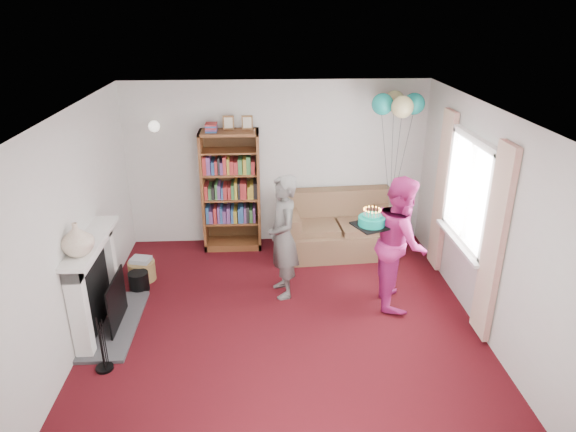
{
  "coord_description": "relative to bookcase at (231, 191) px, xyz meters",
  "views": [
    {
      "loc": [
        -0.23,
        -4.97,
        3.52
      ],
      "look_at": [
        0.07,
        0.6,
        1.19
      ],
      "focal_mm": 32.0,
      "sensor_mm": 36.0,
      "label": 1
    }
  ],
  "objects": [
    {
      "name": "ground",
      "position": [
        0.69,
        -2.3,
        -0.9
      ],
      "size": [
        5.0,
        5.0,
        0.0
      ],
      "primitive_type": "plane",
      "color": "#360908",
      "rests_on": "ground"
    },
    {
      "name": "wall_back",
      "position": [
        0.69,
        0.21,
        0.35
      ],
      "size": [
        4.5,
        0.02,
        2.5
      ],
      "primitive_type": "cube",
      "color": "silver",
      "rests_on": "ground"
    },
    {
      "name": "wall_left",
      "position": [
        -1.57,
        -2.3,
        0.35
      ],
      "size": [
        0.02,
        5.0,
        2.5
      ],
      "primitive_type": "cube",
      "color": "silver",
      "rests_on": "ground"
    },
    {
      "name": "wall_right",
      "position": [
        2.95,
        -2.3,
        0.35
      ],
      "size": [
        0.02,
        5.0,
        2.5
      ],
      "primitive_type": "cube",
      "color": "silver",
      "rests_on": "ground"
    },
    {
      "name": "ceiling",
      "position": [
        0.69,
        -2.3,
        1.61
      ],
      "size": [
        4.5,
        5.0,
        0.01
      ],
      "primitive_type": "cube",
      "color": "white",
      "rests_on": "wall_back"
    },
    {
      "name": "fireplace",
      "position": [
        -1.4,
        -2.11,
        -0.38
      ],
      "size": [
        0.55,
        1.8,
        1.12
      ],
      "color": "#3F3F42",
      "rests_on": "ground"
    },
    {
      "name": "window_bay",
      "position": [
        2.9,
        -1.7,
        0.31
      ],
      "size": [
        0.14,
        2.02,
        2.2
      ],
      "color": "white",
      "rests_on": "ground"
    },
    {
      "name": "wall_sconce",
      "position": [
        -1.06,
        0.06,
        0.99
      ],
      "size": [
        0.16,
        0.23,
        0.16
      ],
      "color": "gold",
      "rests_on": "ground"
    },
    {
      "name": "bookcase",
      "position": [
        0.0,
        0.0,
        0.0
      ],
      "size": [
        0.86,
        0.42,
        2.03
      ],
      "color": "#472B14",
      "rests_on": "ground"
    },
    {
      "name": "sofa",
      "position": [
        1.59,
        -0.23,
        -0.56
      ],
      "size": [
        1.68,
        0.89,
        0.89
      ],
      "rotation": [
        0.0,
        0.0,
        0.07
      ],
      "color": "brown",
      "rests_on": "ground"
    },
    {
      "name": "wicker_basket",
      "position": [
        -1.2,
        -1.01,
        -0.75
      ],
      "size": [
        0.36,
        0.36,
        0.33
      ],
      "rotation": [
        0.0,
        0.0,
        -0.24
      ],
      "color": "olive",
      "rests_on": "ground"
    },
    {
      "name": "person_striped",
      "position": [
        0.71,
        -1.47,
        -0.09
      ],
      "size": [
        0.5,
        0.65,
        1.61
      ],
      "primitive_type": "imported",
      "rotation": [
        0.0,
        0.0,
        -1.36
      ],
      "color": "black",
      "rests_on": "ground"
    },
    {
      "name": "person_magenta",
      "position": [
        2.12,
        -1.73,
        -0.07
      ],
      "size": [
        0.7,
        0.86,
        1.65
      ],
      "primitive_type": "imported",
      "rotation": [
        0.0,
        0.0,
        1.47
      ],
      "color": "#BB2576",
      "rests_on": "ground"
    },
    {
      "name": "birthday_cake",
      "position": [
        1.74,
        -1.8,
        0.24
      ],
      "size": [
        0.38,
        0.38,
        0.22
      ],
      "rotation": [
        0.0,
        0.0,
        0.41
      ],
      "color": "black",
      "rests_on": "ground"
    },
    {
      "name": "balloons",
      "position": [
        2.36,
        -0.25,
        1.32
      ],
      "size": [
        0.74,
        0.74,
        1.71
      ],
      "color": "#3F3F3F",
      "rests_on": "ground"
    },
    {
      "name": "mantel_vase",
      "position": [
        -1.43,
        -2.45,
        0.4
      ],
      "size": [
        0.43,
        0.43,
        0.35
      ],
      "primitive_type": "imported",
      "rotation": [
        0.0,
        0.0,
        -0.37
      ],
      "color": "beige",
      "rests_on": "fireplace"
    }
  ]
}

